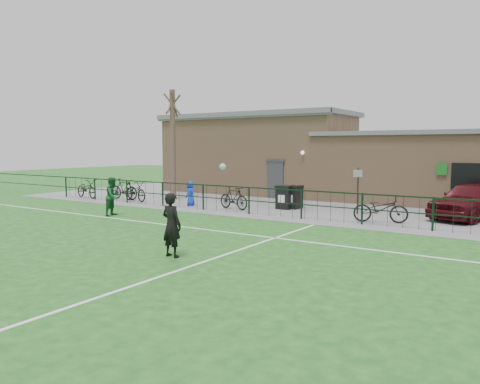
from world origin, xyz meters
The scene contains 21 objects.
ground centered at (0.00, 0.00, 0.00)m, with size 90.00×90.00×0.00m, color #185017.
paving_strip centered at (0.00, 13.50, 0.01)m, with size 34.00×13.00×0.02m, color slate.
pitch_line_touch centered at (0.00, 7.80, 0.00)m, with size 28.00×0.10×0.01m, color white.
pitch_line_mid centered at (0.00, 4.00, 0.00)m, with size 28.00×0.10×0.01m, color white.
pitch_line_perp centered at (2.00, 0.00, 0.00)m, with size 0.10×16.00×0.01m, color white.
perimeter_fence centered at (0.00, 8.00, 0.60)m, with size 28.00×0.10×1.20m, color black.
bare_tree centered at (-8.00, 10.50, 3.00)m, with size 0.30×0.30×6.00m, color #4E3A2F.
wheelie_bin_left centered at (-0.97, 10.35, 0.53)m, with size 0.67×0.76×1.01m, color black.
wheelie_bin_right centered at (-0.71, 10.69, 0.52)m, with size 0.66×0.75×1.00m, color black.
sign_post centered at (2.43, 10.57, 1.02)m, with size 0.06×0.06×2.00m, color black.
car_maroon centered at (6.76, 11.74, 0.78)m, with size 1.80×4.46×1.52m, color #460C12.
bicycle_a centered at (-12.60, 8.33, 0.55)m, with size 0.70×2.02×1.06m, color black.
bicycle_b centered at (-10.18, 8.90, 0.60)m, with size 0.55×1.93×1.16m, color black.
bicycle_c centered at (-9.14, 8.72, 0.56)m, with size 0.71×2.04×1.07m, color black.
bicycle_d centered at (-2.88, 8.86, 0.56)m, with size 0.51×1.80×1.08m, color black.
bicycle_e centered at (3.95, 8.82, 0.55)m, with size 0.71×2.03×1.07m, color black.
spectator_child centered at (-5.44, 8.86, 0.62)m, with size 0.59×0.38×1.20m, color blue.
goalkeeper_kick centered at (0.92, 0.33, 0.89)m, with size 1.26×3.86×2.37m.
outfield_player centered at (-6.18, 4.57, 0.82)m, with size 0.79×0.62×1.63m, color #164F27.
ball_ground centered at (-5.33, 7.38, 0.12)m, with size 0.23×0.23×0.23m, color silver.
clubhouse centered at (-0.88, 16.50, 2.22)m, with size 24.25×5.40×4.96m.
Camera 1 is at (9.17, -9.01, 2.94)m, focal length 35.00 mm.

